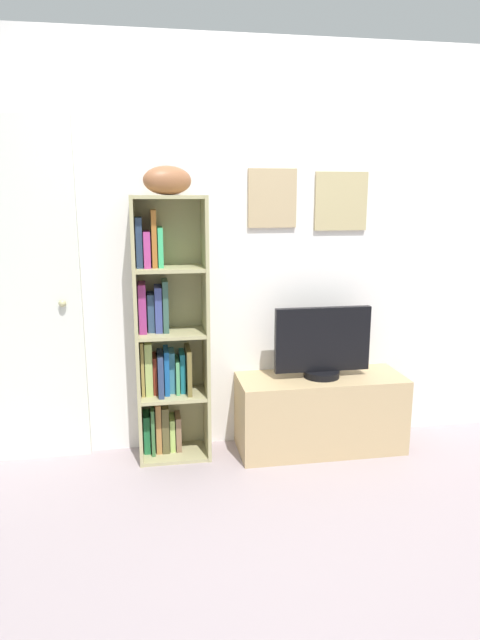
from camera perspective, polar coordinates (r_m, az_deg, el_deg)
The scene contains 7 objects.
ground at distance 2.81m, azimuth 7.29°, elevation -21.61°, with size 5.20×5.20×0.04m, color #9E8D93.
back_wall at distance 3.44m, azimuth 2.42°, elevation 7.10°, with size 4.80×0.08×2.45m.
bookshelf at distance 3.32m, azimuth -7.68°, elevation -2.07°, with size 0.42×0.28×1.56m.
football at distance 3.18m, azimuth -7.46°, elevation 14.03°, with size 0.28×0.16×0.16m, color brown.
tv_stand at distance 3.54m, azimuth 8.24°, elevation -9.42°, with size 1.02×0.39×0.47m.
television at distance 3.40m, azimuth 8.47°, elevation -2.45°, with size 0.59×0.22×0.43m.
door at distance 3.44m, azimuth -23.24°, elevation 2.17°, with size 0.88×0.09×1.99m.
Camera 1 is at (-0.71, -2.21, 1.56)m, focal length 31.15 mm.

